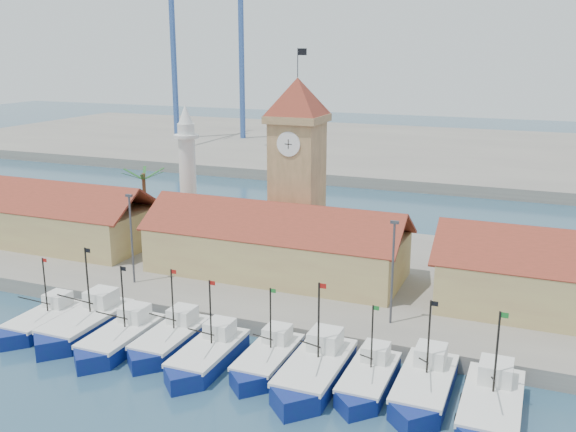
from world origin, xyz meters
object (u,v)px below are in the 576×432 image
at_px(minaret, 188,171).
at_px(boat_5, 267,361).
at_px(clock_tower, 297,164).
at_px(boat_0, 42,322).

bearing_deg(minaret, boat_5, -49.31).
xyz_separation_m(boat_5, clock_tower, (-6.36, 22.84, 11.26)).
height_order(clock_tower, minaret, clock_tower).
xyz_separation_m(boat_0, clock_tower, (15.03, 23.68, 11.26)).
relative_size(boat_5, clock_tower, 0.40).
bearing_deg(boat_5, clock_tower, 105.57).
distance_m(boat_0, minaret, 27.22).
bearing_deg(clock_tower, minaret, 172.39).
bearing_deg(boat_0, boat_5, 2.24).
distance_m(boat_0, boat_5, 21.41).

